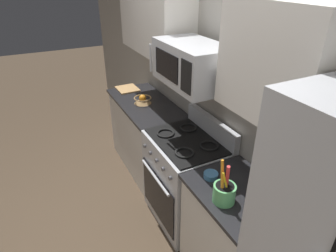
# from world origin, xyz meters

# --- Properties ---
(ground_plane) EXTENTS (16.00, 16.00, 0.00)m
(ground_plane) POSITION_xyz_m (0.00, 0.00, 0.00)
(ground_plane) COLOR #473828
(wall_back) EXTENTS (8.00, 0.10, 2.60)m
(wall_back) POSITION_xyz_m (0.00, 0.98, 1.30)
(wall_back) COLOR #9E998E
(wall_back) RESTS_ON ground
(counter_left) EXTENTS (1.21, 0.59, 0.91)m
(counter_left) POSITION_xyz_m (-0.99, 0.62, 0.46)
(counter_left) COLOR silver
(counter_left) RESTS_ON ground
(range_oven) EXTENTS (0.76, 0.63, 1.09)m
(range_oven) POSITION_xyz_m (-0.00, 0.62, 0.47)
(range_oven) COLOR #B2B5BA
(range_oven) RESTS_ON ground
(counter_right) EXTENTS (0.75, 0.59, 0.91)m
(counter_right) POSITION_xyz_m (0.76, 0.62, 0.46)
(counter_right) COLOR silver
(counter_right) RESTS_ON ground
(microwave) EXTENTS (0.70, 0.44, 0.34)m
(microwave) POSITION_xyz_m (-0.00, 0.65, 1.63)
(microwave) COLOR #B2B5BA
(upper_cabinets_left) EXTENTS (1.20, 0.34, 0.68)m
(upper_cabinets_left) POSITION_xyz_m (-1.00, 0.76, 1.82)
(upper_cabinets_left) COLOR silver
(upper_cabinets_right) EXTENTS (0.74, 0.34, 0.68)m
(upper_cabinets_right) POSITION_xyz_m (0.77, 0.76, 1.82)
(upper_cabinets_right) COLOR silver
(utensil_crock) EXTENTS (0.15, 0.15, 0.33)m
(utensil_crock) POSITION_xyz_m (0.78, 0.46, 0.99)
(utensil_crock) COLOR #59AD66
(utensil_crock) RESTS_ON counter_right
(fruit_basket) EXTENTS (0.21, 0.21, 0.10)m
(fruit_basket) POSITION_xyz_m (-0.98, 0.59, 0.95)
(fruit_basket) COLOR #9E7A4C
(fruit_basket) RESTS_ON counter_left
(cutting_board) EXTENTS (0.29, 0.26, 0.02)m
(cutting_board) POSITION_xyz_m (-1.48, 0.57, 0.92)
(cutting_board) COLOR tan
(cutting_board) RESTS_ON counter_left
(bottle_hot_sauce) EXTENTS (0.06, 0.06, 0.25)m
(bottle_hot_sauce) POSITION_xyz_m (0.74, 0.78, 1.02)
(bottle_hot_sauce) COLOR red
(bottle_hot_sauce) RESTS_ON counter_right
(prep_bowl) EXTENTS (0.11, 0.11, 0.04)m
(prep_bowl) POSITION_xyz_m (0.53, 0.52, 0.93)
(prep_bowl) COLOR teal
(prep_bowl) RESTS_ON counter_right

